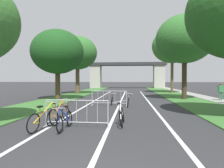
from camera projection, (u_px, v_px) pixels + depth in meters
grass_verge_left at (74, 95)px, 23.37m from camera, size 3.22×49.09×0.05m
grass_verge_right at (175, 96)px, 22.29m from camera, size 3.22×49.09×0.05m
sidewalk_path_right at (198, 96)px, 22.06m from camera, size 1.66×49.09×0.08m
lane_stripe_center at (121, 101)px, 16.97m from camera, size 0.14×28.40×0.01m
lane_stripe_right_lane at (148, 101)px, 16.76m from camera, size 0.14×28.40×0.01m
lane_stripe_left_lane at (94, 101)px, 17.19m from camera, size 0.14×28.40×0.01m
overpass_bridge at (127, 72)px, 43.15m from camera, size 16.48×2.86×5.49m
tree_left_cypress_far at (58, 52)px, 18.11m from camera, size 4.71×4.71×6.35m
tree_left_oak_mid at (77, 53)px, 25.53m from camera, size 5.00×5.00×7.38m
tree_right_pine_near at (185, 39)px, 18.29m from camera, size 5.22×5.22×7.76m
tree_right_pine_far at (172, 46)px, 27.11m from camera, size 5.43×5.43×8.69m
crowd_barrier_nearest at (76, 113)px, 7.76m from camera, size 2.54×0.51×1.05m
crowd_barrier_second at (109, 98)px, 14.15m from camera, size 2.55×0.57×1.05m
bicycle_white_0 at (122, 116)px, 8.11m from camera, size 0.52×1.68×0.96m
bicycle_yellow_1 at (43, 119)px, 7.29m from camera, size 0.65×1.79×1.00m
bicycle_blue_2 at (65, 120)px, 7.34m from camera, size 0.43×1.65×0.88m
bicycle_purple_3 at (112, 100)px, 14.62m from camera, size 0.55×1.66×0.91m
bicycle_silver_4 at (128, 101)px, 13.60m from camera, size 0.53×1.66×0.91m
bicycle_orange_5 at (60, 114)px, 8.43m from camera, size 0.45×1.71×1.01m
pedestrian_with_backpack at (221, 90)px, 17.01m from camera, size 0.57×0.31×1.58m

